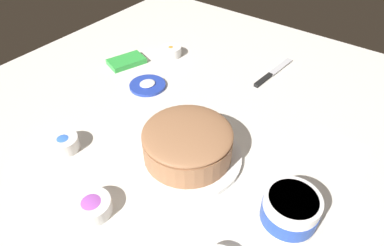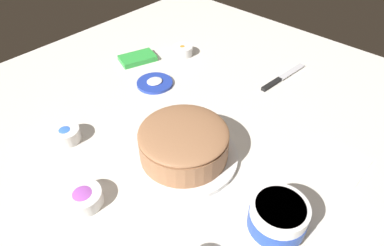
{
  "view_description": "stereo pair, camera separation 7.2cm",
  "coord_description": "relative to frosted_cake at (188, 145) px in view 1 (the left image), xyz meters",
  "views": [
    {
      "loc": [
        0.63,
        0.46,
        0.67
      ],
      "look_at": [
        0.05,
        0.03,
        0.04
      ],
      "focal_mm": 31.52,
      "sensor_mm": 36.0,
      "label": 1
    },
    {
      "loc": [
        0.59,
        0.52,
        0.67
      ],
      "look_at": [
        0.05,
        0.03,
        0.04
      ],
      "focal_mm": 31.52,
      "sensor_mm": 36.0,
      "label": 2
    }
  ],
  "objects": [
    {
      "name": "sprinkle_bowl_blue",
      "position": [
        0.17,
        -0.29,
        -0.03
      ],
      "size": [
        0.08,
        0.08,
        0.04
      ],
      "color": "white",
      "rests_on": "ground_plane"
    },
    {
      "name": "spreading_knife",
      "position": [
        -0.5,
        -0.0,
        -0.04
      ],
      "size": [
        0.24,
        0.04,
        0.01
      ],
      "color": "silver",
      "rests_on": "ground_plane"
    },
    {
      "name": "paper_napkin",
      "position": [
        -0.26,
        0.31,
        -0.05
      ],
      "size": [
        0.15,
        0.15,
        0.01
      ],
      "primitive_type": "cube",
      "rotation": [
        0.0,
        0.0,
        0.0
      ],
      "color": "white",
      "rests_on": "ground_plane"
    },
    {
      "name": "sprinkle_bowl_rainbow",
      "position": [
        0.26,
        -0.07,
        -0.03
      ],
      "size": [
        0.09,
        0.09,
        0.04
      ],
      "color": "white",
      "rests_on": "ground_plane"
    },
    {
      "name": "frosted_cake",
      "position": [
        0.0,
        0.0,
        0.0
      ],
      "size": [
        0.29,
        0.29,
        0.1
      ],
      "color": "white",
      "rests_on": "ground_plane"
    },
    {
      "name": "frosting_tub",
      "position": [
        0.03,
        0.3,
        -0.0
      ],
      "size": [
        0.12,
        0.12,
        0.09
      ],
      "color": "white",
      "rests_on": "ground_plane"
    },
    {
      "name": "sprinkle_bowl_orange",
      "position": [
        -0.4,
        -0.38,
        -0.03
      ],
      "size": [
        0.08,
        0.08,
        0.04
      ],
      "color": "white",
      "rests_on": "ground_plane"
    },
    {
      "name": "candy_box_lower",
      "position": [
        -0.25,
        -0.48,
        -0.04
      ],
      "size": [
        0.15,
        0.12,
        0.02
      ],
      "primitive_type": "cube",
      "rotation": [
        0.0,
        0.0,
        -0.34
      ],
      "color": "green",
      "rests_on": "ground_plane"
    },
    {
      "name": "ground_plane",
      "position": [
        -0.14,
        -0.08,
        -0.05
      ],
      "size": [
        1.54,
        1.54,
        0.0
      ],
      "primitive_type": "plane",
      "color": "silver"
    },
    {
      "name": "frosting_tub_lid",
      "position": [
        -0.18,
        -0.31,
        -0.04
      ],
      "size": [
        0.12,
        0.12,
        0.02
      ],
      "color": "#233DAD",
      "rests_on": "ground_plane"
    }
  ]
}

